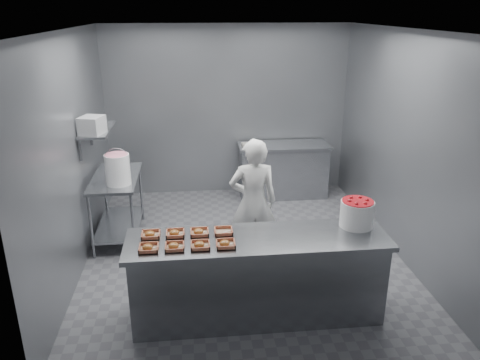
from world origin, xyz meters
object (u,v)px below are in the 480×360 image
tray_3 (225,244)px  appliance (92,125)px  back_counter (283,170)px  tray_2 (200,245)px  tray_1 (174,246)px  tray_4 (150,234)px  tray_6 (199,232)px  prep_table (117,198)px  tray_0 (148,248)px  worker (253,202)px  service_counter (257,277)px  tray_7 (224,231)px  glaze_bucket (118,169)px  strawberry_tub (357,213)px  tray_5 (175,233)px

tray_3 → appliance: 2.46m
back_counter → tray_2: (-1.47, -3.39, 0.47)m
tray_1 → tray_4: 0.36m
tray_3 → tray_6: 0.36m
prep_table → tray_0: tray_0 is taller
tray_3 → worker: bearing=70.8°
tray_0 → tray_3: same height
service_counter → tray_0: size_ratio=13.88×
service_counter → tray_2: tray_2 is taller
prep_table → service_counter: bearing=-49.8°
prep_table → appliance: 1.13m
tray_7 → glaze_bucket: (-1.23, 1.53, 0.19)m
prep_table → worker: worker is taller
strawberry_tub → glaze_bucket: bearing=149.8°
tray_0 → worker: bearing=47.3°
tray_4 → strawberry_tub: size_ratio=0.55×
tray_1 → strawberry_tub: bearing=8.8°
prep_table → tray_6: 2.14m
tray_2 → glaze_bucket: bearing=118.7°
tray_0 → tray_5: same height
tray_0 → worker: worker is taller
tray_5 → glaze_bucket: 1.71m
strawberry_tub → tray_5: bearing=-179.6°
prep_table → tray_6: tray_6 is taller
prep_table → tray_7: 2.27m
tray_6 → worker: worker is taller
strawberry_tub → tray_6: bearing=-179.5°
strawberry_tub → prep_table: bearing=146.3°
service_counter → tray_4: bearing=172.6°
prep_table → worker: bearing=-25.4°
service_counter → tray_0: (-1.05, -0.14, 0.47)m
back_counter → tray_3: tray_3 is taller
tray_7 → appliance: (-1.49, 1.54, 0.75)m
prep_table → tray_1: size_ratio=6.40×
tray_2 → appliance: appliance is taller
tray_2 → tray_5: 0.36m
service_counter → worker: bearing=84.7°
tray_0 → tray_2: (0.48, 0.00, 0.00)m
tray_6 → prep_table: bearing=120.7°
tray_2 → tray_7: bearing=48.3°
service_counter → tray_2: 0.75m
service_counter → tray_5: (-0.81, 0.14, 0.47)m
service_counter → tray_1: size_ratio=13.88×
tray_4 → strawberry_tub: strawberry_tub is taller
prep_table → tray_7: bearing=-54.0°
back_counter → strawberry_tub: (0.14, -3.10, 0.60)m
tray_4 → tray_6: same height
tray_1 → tray_2: size_ratio=1.00×
service_counter → glaze_bucket: 2.37m
appliance → prep_table: bearing=74.2°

